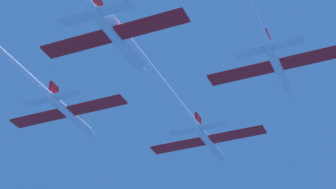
# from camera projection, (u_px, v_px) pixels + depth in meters

# --- Properties ---
(jet_lead) EXTENTS (19.04, 43.46, 3.15)m
(jet_lead) POSITION_uv_depth(u_px,v_px,m) (186.00, 114.00, 90.58)
(jet_lead) COLOR white
(jet_left_wing) EXTENTS (19.04, 45.33, 3.15)m
(jet_left_wing) POSITION_uv_depth(u_px,v_px,m) (30.00, 78.00, 83.59)
(jet_left_wing) COLOR white
(jet_right_wing) EXTENTS (19.04, 50.23, 3.15)m
(jet_right_wing) POSITION_uv_depth(u_px,v_px,m) (251.00, 12.00, 71.61)
(jet_right_wing) COLOR white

